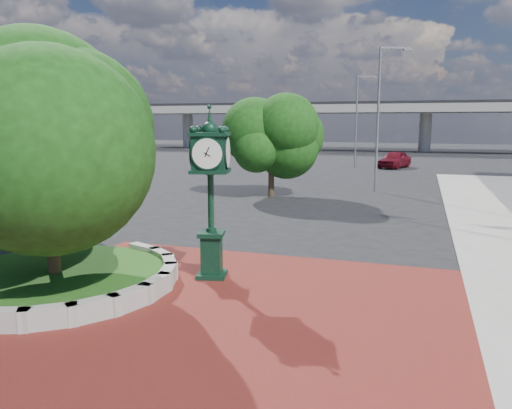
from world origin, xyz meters
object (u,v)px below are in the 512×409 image
at_px(post_clock, 211,187).
at_px(street_lamp_near, 382,108).
at_px(street_lamp_far, 359,114).
at_px(parked_car, 395,159).

height_order(post_clock, street_lamp_near, street_lamp_near).
bearing_deg(post_clock, street_lamp_far, 90.59).
xyz_separation_m(post_clock, street_lamp_far, (-0.39, 37.66, 2.54)).
height_order(parked_car, street_lamp_near, street_lamp_near).
relative_size(parked_car, street_lamp_far, 0.55).
relative_size(parked_car, street_lamp_near, 0.53).
xyz_separation_m(post_clock, parked_car, (3.21, 38.35, -1.89)).
xyz_separation_m(post_clock, street_lamp_near, (3.13, 20.58, 2.70)).
bearing_deg(street_lamp_far, parked_car, 10.92).
height_order(post_clock, street_lamp_far, street_lamp_far).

